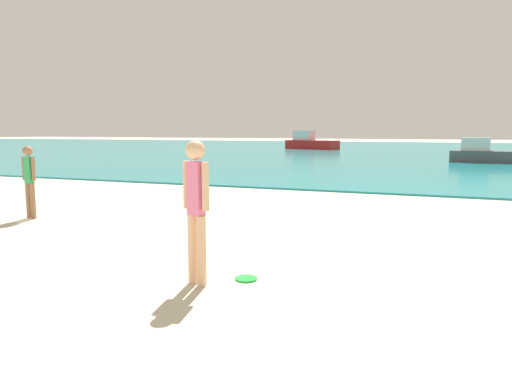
{
  "coord_description": "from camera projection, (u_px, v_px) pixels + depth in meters",
  "views": [
    {
      "loc": [
        3.33,
        0.13,
        1.88
      ],
      "look_at": [
        0.21,
        8.31,
        0.71
      ],
      "focal_mm": 32.75,
      "sensor_mm": 36.0,
      "label": 1
    }
  ],
  "objects": [
    {
      "name": "water",
      "position": [
        395.0,
        151.0,
        42.13
      ],
      "size": [
        160.0,
        60.0,
        0.06
      ],
      "primitive_type": "cube",
      "color": "teal",
      "rests_on": "ground"
    },
    {
      "name": "person_standing",
      "position": [
        196.0,
        204.0,
        5.59
      ],
      "size": [
        0.39,
        0.23,
        1.76
      ],
      "rotation": [
        0.0,
        0.0,
        5.97
      ],
      "color": "#DDAD84",
      "rests_on": "ground"
    },
    {
      "name": "frisbee",
      "position": [
        246.0,
        279.0,
        5.9
      ],
      "size": [
        0.28,
        0.28,
        0.03
      ],
      "primitive_type": "cylinder",
      "color": "green",
      "rests_on": "ground"
    },
    {
      "name": "person_distant",
      "position": [
        29.0,
        178.0,
        9.88
      ],
      "size": [
        0.36,
        0.2,
        1.54
      ],
      "rotation": [
        0.0,
        0.0,
        3.1
      ],
      "color": "#936B4C",
      "rests_on": "ground"
    },
    {
      "name": "boat_near",
      "position": [
        486.0,
        154.0,
        26.23
      ],
      "size": [
        4.21,
        1.8,
        1.39
      ],
      "rotation": [
        0.0,
        0.0,
        -0.12
      ],
      "color": "#4C4C51",
      "rests_on": "water"
    },
    {
      "name": "boat_far",
      "position": [
        310.0,
        143.0,
        44.79
      ],
      "size": [
        5.47,
        3.39,
        1.77
      ],
      "rotation": [
        0.0,
        0.0,
        -0.36
      ],
      "color": "red",
      "rests_on": "water"
    }
  ]
}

